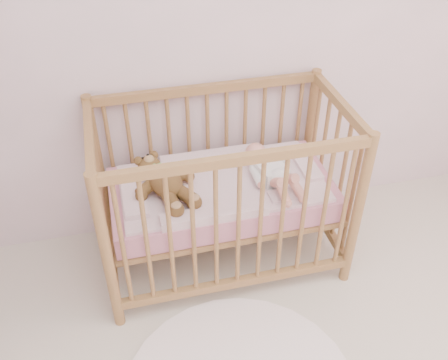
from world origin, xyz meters
name	(u,v)px	position (x,y,z in m)	size (l,w,h in m)	color
wall_back	(245,12)	(0.00, 2.00, 1.35)	(4.00, 0.02, 2.70)	beige
crib	(222,192)	(-0.22, 1.60, 0.50)	(1.36, 0.76, 1.00)	#A07F44
mattress	(222,194)	(-0.22, 1.60, 0.49)	(1.22, 0.62, 0.13)	pink
blanket	(222,183)	(-0.22, 1.60, 0.56)	(1.10, 0.58, 0.06)	pink
baby	(270,167)	(0.04, 1.58, 0.64)	(0.26, 0.54, 0.13)	white
teddy_bear	(165,181)	(-0.53, 1.58, 0.65)	(0.36, 0.51, 0.14)	brown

